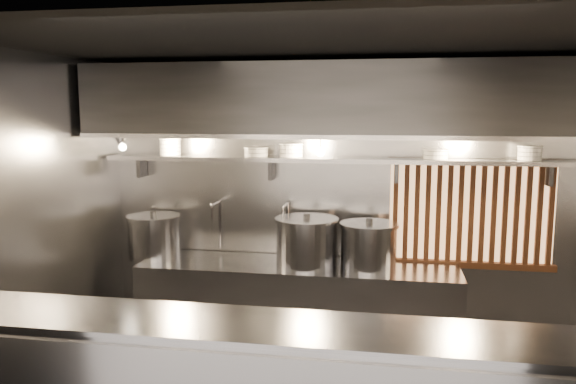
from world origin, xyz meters
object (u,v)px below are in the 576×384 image
(heat_lamp, at_px, (121,141))
(pendant_bulb, at_px, (320,152))
(stock_pot_right, at_px, (307,242))
(stock_pot_mid, at_px, (369,245))
(stock_pot_left, at_px, (154,236))

(heat_lamp, bearing_deg, pendant_bulb, 11.00)
(heat_lamp, relative_size, stock_pot_right, 0.49)
(pendant_bulb, bearing_deg, stock_pot_right, -145.07)
(heat_lamp, height_order, stock_pot_mid, heat_lamp)
(pendant_bulb, xyz_separation_m, stock_pot_left, (-1.65, -0.02, -0.85))
(heat_lamp, relative_size, stock_pot_mid, 0.58)
(pendant_bulb, xyz_separation_m, stock_pot_mid, (0.46, -0.08, -0.85))
(heat_lamp, relative_size, stock_pot_left, 0.53)
(stock_pot_left, bearing_deg, stock_pot_mid, -1.62)
(pendant_bulb, height_order, stock_pot_mid, pendant_bulb)
(heat_lamp, distance_m, stock_pot_left, 1.02)
(stock_pot_right, bearing_deg, stock_pot_mid, -0.05)
(heat_lamp, bearing_deg, stock_pot_mid, 6.80)
(stock_pot_left, bearing_deg, heat_lamp, -114.19)
(stock_pot_mid, height_order, stock_pot_right, stock_pot_right)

